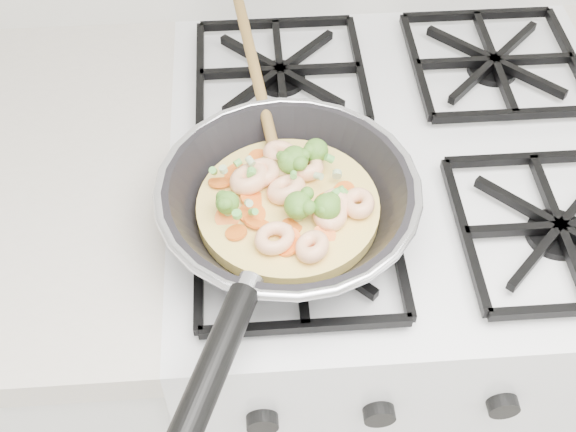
{
  "coord_description": "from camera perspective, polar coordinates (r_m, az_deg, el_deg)",
  "views": [
    {
      "loc": [
        -0.2,
        1.04,
        1.58
      ],
      "look_at": [
        -0.16,
        1.58,
        0.93
      ],
      "focal_mm": 46.51,
      "sensor_mm": 36.0,
      "label": 1
    }
  ],
  "objects": [
    {
      "name": "skillet",
      "position": [
        0.82,
        -0.08,
        1.08
      ],
      "size": [
        0.29,
        0.64,
        0.1
      ],
      "rotation": [
        0.0,
        0.0,
        -0.43
      ],
      "color": "black",
      "rests_on": "stove"
    },
    {
      "name": "stove",
      "position": [
        1.31,
        6.62,
        -8.79
      ],
      "size": [
        0.6,
        0.6,
        0.92
      ],
      "color": "white",
      "rests_on": "ground"
    }
  ]
}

